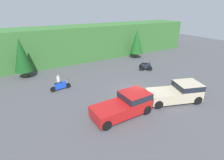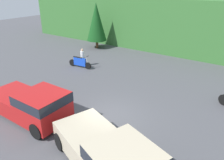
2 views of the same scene
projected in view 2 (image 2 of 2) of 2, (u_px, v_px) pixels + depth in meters
ground_plane at (109, 117)px, 12.52m from camera, size 80.00×80.00×0.00m
hillside_backdrop at (196, 26)px, 23.38m from camera, size 44.00×6.00×5.63m
tree_left at (96, 22)px, 24.80m from camera, size 2.26×2.26×5.13m
pickup_truck_red at (32, 103)px, 11.96m from camera, size 5.14×2.30×1.85m
pickup_truck_second at (109, 155)px, 8.38m from camera, size 5.56×3.79×1.85m
dirt_bike at (80, 62)px, 19.70m from camera, size 2.35×0.60×1.18m
rider_person at (83, 57)px, 19.90m from camera, size 0.39×0.39×1.66m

